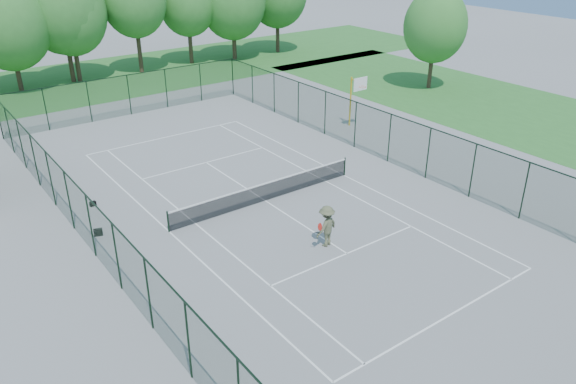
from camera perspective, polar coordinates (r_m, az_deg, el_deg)
name	(u,v)px	position (r m, az deg, el deg)	size (l,w,h in m)	color
ground	(265,201)	(29.42, -2.31, -0.90)	(140.00, 140.00, 0.00)	gray
grass_far	(80,81)	(55.45, -20.35, 10.52)	(80.00, 16.00, 0.01)	#33782F
grass_side	(484,103)	(48.29, 19.29, 8.55)	(14.00, 40.00, 0.01)	#33782F
court_lines	(265,201)	(29.42, -2.31, -0.89)	(11.05, 23.85, 0.01)	white
tennis_net	(265,191)	(29.17, -2.33, 0.11)	(11.08, 0.08, 1.10)	black
fence_enclosure	(265,174)	(28.75, -2.36, 1.87)	(18.05, 36.05, 3.02)	#183A20
tree_line_far	(69,13)	(54.33, -21.36, 16.59)	(39.40, 6.40, 9.70)	#433123
basketball_goal	(356,92)	(39.58, 6.91, 10.07)	(1.20, 1.43, 3.65)	gold
tree_side	(435,26)	(50.35, 14.74, 16.00)	(5.27, 5.27, 8.35)	#433123
sports_bag_a	(98,232)	(27.65, -18.72, -3.89)	(0.39, 0.24, 0.32)	black
sports_bag_b	(93,204)	(30.53, -19.21, -1.14)	(0.31, 0.19, 0.24)	black
tennis_player	(327,226)	(25.10, 3.93, -3.47)	(1.68, 1.00, 1.96)	#575A3E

